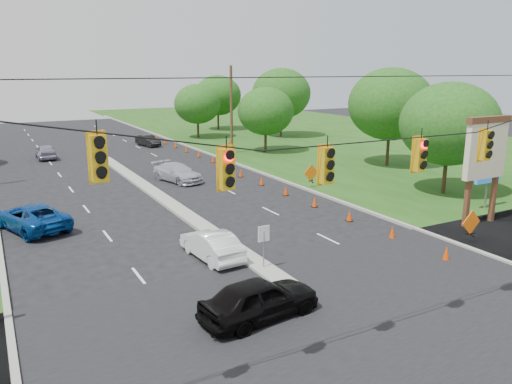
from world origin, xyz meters
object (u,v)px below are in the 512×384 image
pylon_sign (486,154)px  black_sedan (260,299)px  blue_pickup (31,217)px  white_sedan (211,245)px

pylon_sign → black_sedan: bearing=-166.7°
blue_pickup → black_sedan: bearing=92.8°
pylon_sign → black_sedan: (-16.58, -3.92, -3.24)m
pylon_sign → white_sedan: size_ratio=1.50×
pylon_sign → blue_pickup: 25.38m
black_sedan → blue_pickup: black_sedan is taller
pylon_sign → blue_pickup: pylon_sign is taller
white_sedan → blue_pickup: size_ratio=0.77×
pylon_sign → black_sedan: 17.34m
black_sedan → blue_pickup: 16.04m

